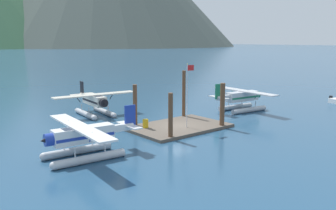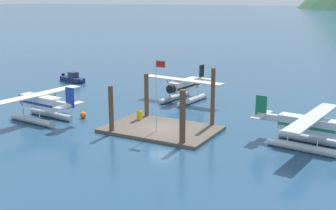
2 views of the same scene
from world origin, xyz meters
TOP-DOWN VIEW (x-y plane):
  - ground_plane at (0.00, 0.00)m, footprint 1200.00×1200.00m
  - dock_platform at (0.00, 0.00)m, footprint 10.20×6.73m
  - piling_near_left at (-3.51, -2.89)m, footprint 0.44×0.44m
  - piling_near_right at (3.65, -2.85)m, footprint 0.51×0.51m
  - piling_far_left at (-3.41, 3.02)m, footprint 0.44×0.44m
  - piling_far_right at (3.72, 3.25)m, footprint 0.40×0.40m
  - flagpole at (0.27, -1.15)m, footprint 0.95×0.10m
  - fuel_drum at (-3.26, 1.41)m, footprint 0.62×0.62m
  - mooring_buoy at (-9.18, -0.02)m, footprint 0.67×0.67m
  - seaplane_white_port_aft at (-12.29, -2.69)m, footprint 7.97×10.48m
  - seaplane_cream_bow_left at (-3.53, 11.59)m, footprint 10.49×7.96m
  - seaplane_silver_stbd_fwd at (12.82, 1.82)m, footprint 7.95×10.49m

SIDE VIEW (x-z plane):
  - ground_plane at x=0.00m, z-range 0.00..0.00m
  - dock_platform at x=0.00m, z-range 0.00..0.30m
  - mooring_buoy at x=-9.18m, z-range 0.00..0.67m
  - fuel_drum at x=-3.26m, z-range 0.30..1.18m
  - seaplane_white_port_aft at x=-12.29m, z-range -0.34..3.50m
  - seaplane_cream_bow_left at x=-3.53m, z-range -0.34..3.50m
  - seaplane_silver_stbd_fwd at x=12.82m, z-range -0.34..3.50m
  - piling_near_left at x=-3.51m, z-range 0.00..4.42m
  - piling_far_left at x=-3.41m, z-range 0.00..4.63m
  - piling_near_right at x=3.65m, z-range 0.00..4.78m
  - piling_far_right at x=3.72m, z-range 0.00..5.70m
  - flagpole at x=0.27m, z-range 1.07..7.64m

